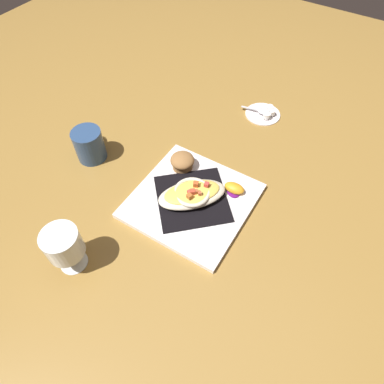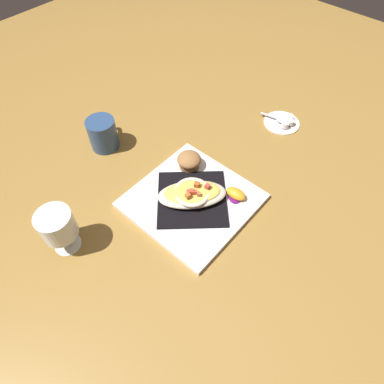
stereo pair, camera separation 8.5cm
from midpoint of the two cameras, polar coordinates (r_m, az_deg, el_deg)
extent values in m
plane|color=olive|center=(0.89, -2.74, -1.92)|extent=(2.60, 2.60, 0.00)
cube|color=white|center=(0.88, -2.76, -1.65)|extent=(0.30, 0.30, 0.01)
cube|color=black|center=(0.88, -2.78, -1.29)|extent=(0.25, 0.25, 0.00)
ellipsoid|color=beige|center=(0.86, -2.83, -0.61)|extent=(0.18, 0.19, 0.03)
torus|color=beige|center=(0.85, -2.86, -0.19)|extent=(0.13, 0.13, 0.01)
ellipsoid|color=#ECC450|center=(0.85, -2.86, -0.20)|extent=(0.15, 0.16, 0.01)
cube|color=#B95D35|center=(0.84, -2.00, 0.10)|extent=(0.01, 0.01, 0.01)
cube|color=#B85A36|center=(0.84, -1.60, -0.43)|extent=(0.01, 0.01, 0.01)
cube|color=#CD4139|center=(0.85, -0.37, 1.11)|extent=(0.01, 0.01, 0.01)
cube|color=#B95325|center=(0.85, -2.45, 1.29)|extent=(0.02, 0.02, 0.01)
cube|color=#B05D27|center=(0.83, -3.37, -0.90)|extent=(0.01, 0.01, 0.01)
cube|color=#D24436|center=(0.84, -3.22, -0.27)|extent=(0.01, 0.01, 0.01)
cube|color=#CC442B|center=(0.84, -2.79, -0.14)|extent=(0.02, 0.02, 0.01)
cylinder|color=#9E6F3E|center=(0.94, -4.22, 4.49)|extent=(0.06, 0.06, 0.02)
ellipsoid|color=olive|center=(0.93, -4.29, 5.23)|extent=(0.07, 0.07, 0.03)
ellipsoid|color=#4C0F23|center=(0.92, -4.32, 5.56)|extent=(0.03, 0.03, 0.01)
ellipsoid|color=#5E1267|center=(0.89, 4.36, 0.05)|extent=(0.06, 0.06, 0.01)
ellipsoid|color=orange|center=(0.89, 4.48, 0.49)|extent=(0.06, 0.04, 0.02)
cylinder|color=navy|center=(1.02, -19.37, 7.40)|extent=(0.08, 0.08, 0.09)
torus|color=navy|center=(1.05, -19.38, 9.27)|extent=(0.05, 0.05, 0.05)
cylinder|color=#4C2D14|center=(1.03, -19.09, 6.67)|extent=(0.07, 0.07, 0.05)
cylinder|color=white|center=(0.86, -22.14, -11.16)|extent=(0.06, 0.06, 0.00)
cylinder|color=white|center=(0.84, -22.72, -10.29)|extent=(0.01, 0.01, 0.05)
cylinder|color=white|center=(0.79, -24.07, -8.25)|extent=(0.08, 0.08, 0.07)
cylinder|color=silver|center=(0.80, -23.67, -8.85)|extent=(0.07, 0.07, 0.03)
cylinder|color=white|center=(1.15, 9.80, 12.86)|extent=(0.11, 0.11, 0.01)
ellipsoid|color=silver|center=(1.14, 9.87, 13.21)|extent=(0.04, 0.04, 0.01)
cube|color=silver|center=(1.15, 7.69, 13.77)|extent=(0.06, 0.02, 0.00)
cylinder|color=white|center=(1.12, 10.44, 12.52)|extent=(0.02, 0.02, 0.02)
cylinder|color=white|center=(1.14, 11.16, 12.99)|extent=(0.02, 0.02, 0.02)
cylinder|color=silver|center=(1.15, 10.92, 13.70)|extent=(0.02, 0.02, 0.02)
camera|label=1|loc=(0.04, -92.87, -3.73)|focal=31.44mm
camera|label=2|loc=(0.04, 87.13, 3.73)|focal=31.44mm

